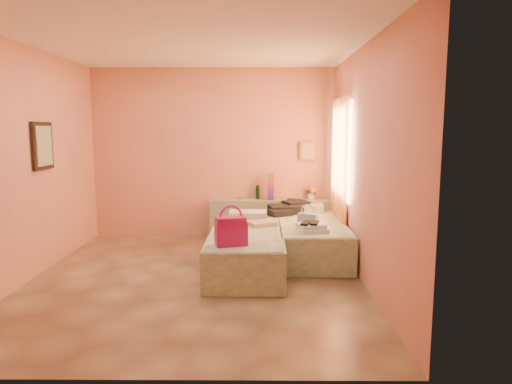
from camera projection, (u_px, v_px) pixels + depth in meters
ground at (196, 279)px, 5.55m from camera, size 4.50×4.50×0.00m
room_walls at (216, 131)px, 5.86m from camera, size 4.02×4.51×2.81m
headboard_ledge at (272, 219)px, 7.58m from camera, size 2.05×0.30×0.65m
bed_left at (246, 250)px, 5.91m from camera, size 0.91×2.01×0.50m
bed_right at (310, 238)px, 6.55m from camera, size 0.91×2.01×0.50m
water_bottle at (258, 192)px, 7.58m from camera, size 0.06×0.06×0.22m
rainbow_box at (271, 186)px, 7.48m from camera, size 0.10×0.10×0.45m
small_dish at (241, 198)px, 7.60m from camera, size 0.11×0.11×0.03m
green_book at (293, 199)px, 7.48m from camera, size 0.19×0.17×0.03m
flower_vase at (311, 192)px, 7.55m from camera, size 0.23×0.23×0.25m
magenta_handbag at (231, 231)px, 5.17m from camera, size 0.39×0.29×0.33m
khaki_garment at (262, 223)px, 6.23m from camera, size 0.43×0.39×0.06m
clothes_pile at (288, 208)px, 7.13m from camera, size 0.69×0.69×0.16m
blue_handbag at (308, 220)px, 6.23m from camera, size 0.28×0.20×0.17m
towel_stack at (313, 228)px, 5.86m from camera, size 0.41×0.37×0.10m
sandal_pair at (310, 223)px, 5.85m from camera, size 0.26×0.30×0.03m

